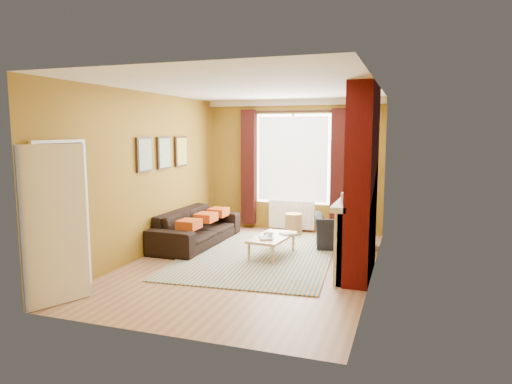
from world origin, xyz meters
TOP-DOWN VIEW (x-y plane):
  - ground at (0.00, 0.00)m, footprint 5.50×5.50m
  - room_walls at (0.63, 0.29)m, footprint 3.82×5.54m
  - striped_rug at (-0.06, 0.50)m, footprint 2.77×3.66m
  - sofa at (-1.42, 0.92)m, footprint 0.93×2.27m
  - armchair at (1.23, 1.50)m, footprint 1.11×1.01m
  - coffee_table at (0.19, 0.56)m, footprint 0.64×1.12m
  - wicker_stool at (0.14, 2.27)m, footprint 0.39×0.39m
  - floor_lamp at (1.51, 2.40)m, footprint 0.24×0.24m
  - book_a at (0.04, 0.31)m, footprint 0.33×0.37m
  - book_b at (0.35, 0.87)m, footprint 0.33×0.33m
  - mug at (0.20, 0.40)m, footprint 0.10×0.10m
  - tv_remote at (0.03, 0.70)m, footprint 0.07×0.17m

SIDE VIEW (x-z plane):
  - ground at x=0.00m, z-range 0.00..0.00m
  - striped_rug at x=-0.06m, z-range 0.00..0.02m
  - wicker_stool at x=0.14m, z-range 0.00..0.45m
  - armchair at x=1.23m, z-range 0.00..0.62m
  - coffee_table at x=0.19m, z-range 0.14..0.50m
  - sofa at x=-1.42m, z-range 0.00..0.66m
  - book_b at x=0.35m, z-range 0.36..0.38m
  - tv_remote at x=0.03m, z-range 0.36..0.38m
  - book_a at x=0.04m, z-range 0.36..0.38m
  - mug at x=0.20m, z-range 0.36..0.45m
  - floor_lamp at x=1.51m, z-range 0.47..2.11m
  - room_walls at x=0.63m, z-range -0.04..2.80m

